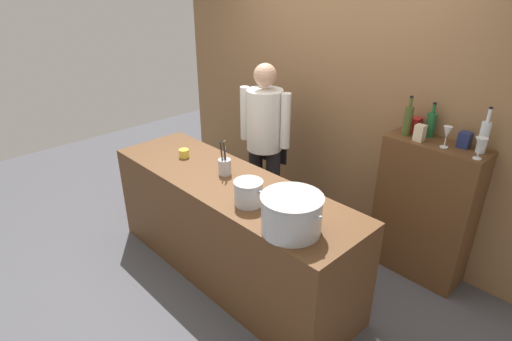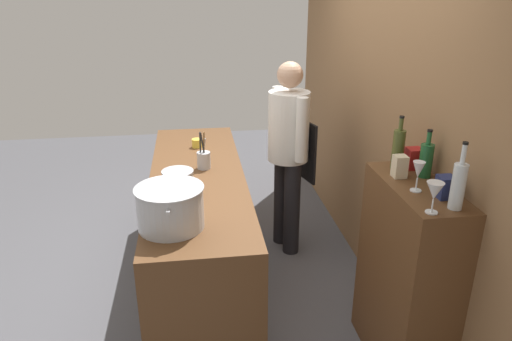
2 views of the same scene
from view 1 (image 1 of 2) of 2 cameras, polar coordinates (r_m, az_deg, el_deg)
ground_plane at (r=3.78m, az=-3.44°, el=-13.63°), size 8.00×8.00×0.00m
brick_back_panel at (r=4.06m, az=11.51°, el=12.56°), size 4.40×0.10×3.00m
prep_counter at (r=3.51m, az=-3.63°, el=-7.95°), size 2.37×0.70×0.90m
bar_cabinet at (r=3.72m, az=22.17°, el=-5.14°), size 0.76×0.32×1.21m
chef at (r=3.98m, az=1.22°, el=4.73°), size 0.51×0.39×1.66m
stockpot_large at (r=2.61m, az=4.91°, el=-5.99°), size 0.46×0.40×0.25m
stockpot_small at (r=2.91m, az=-1.06°, el=-3.07°), size 0.28×0.21×0.18m
utensil_crock at (r=3.35m, az=-4.34°, el=0.63°), size 0.10×0.10×0.29m
butter_jar at (r=3.73m, az=-9.89°, el=2.36°), size 0.09×0.09×0.07m
wine_bottle_clear at (r=3.38m, az=28.90°, el=4.16°), size 0.07×0.07×0.34m
wine_bottle_green at (r=3.55m, az=22.98°, el=5.91°), size 0.07×0.07×0.28m
wine_bottle_olive at (r=3.51m, az=20.20°, el=6.53°), size 0.07×0.07×0.32m
wine_glass_wide at (r=3.26m, az=28.55°, el=3.20°), size 0.08×0.08×0.16m
wine_glass_tall at (r=3.36m, az=24.83°, el=4.69°), size 0.06×0.06×0.17m
spice_tin_navy at (r=3.45m, az=26.83°, el=3.79°), size 0.08×0.08×0.12m
spice_tin_cream at (r=3.44m, az=21.65°, el=4.84°), size 0.07×0.07×0.13m
spice_tin_red at (r=3.61m, az=20.96°, el=5.86°), size 0.09×0.09×0.12m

